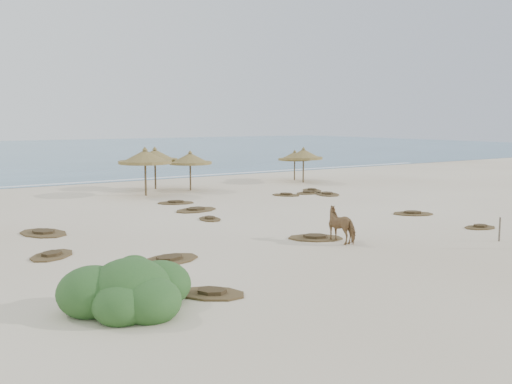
% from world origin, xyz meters
% --- Properties ---
extents(ground, '(160.00, 160.00, 0.00)m').
position_xyz_m(ground, '(0.00, 0.00, 0.00)').
color(ground, beige).
rests_on(ground, ground).
extents(foam_line, '(70.00, 0.60, 0.01)m').
position_xyz_m(foam_line, '(0.00, 26.00, 0.00)').
color(foam_line, white).
rests_on(foam_line, ground).
extents(palapa_2, '(4.17, 4.17, 3.12)m').
position_xyz_m(palapa_2, '(-0.62, 16.20, 2.42)').
color(palapa_2, brown).
rests_on(palapa_2, ground).
extents(palapa_3, '(4.20, 4.20, 2.97)m').
position_xyz_m(palapa_3, '(1.33, 19.13, 2.30)').
color(palapa_3, brown).
rests_on(palapa_3, ground).
extents(palapa_4, '(3.55, 3.55, 2.76)m').
position_xyz_m(palapa_4, '(3.02, 17.11, 2.14)').
color(palapa_4, brown).
rests_on(palapa_4, ground).
extents(palapa_5, '(3.24, 3.24, 2.76)m').
position_xyz_m(palapa_5, '(12.50, 16.69, 2.14)').
color(palapa_5, brown).
rests_on(palapa_5, ground).
extents(palapa_6, '(2.95, 2.95, 2.45)m').
position_xyz_m(palapa_6, '(12.99, 18.43, 1.90)').
color(palapa_6, brown).
rests_on(palapa_6, ground).
extents(horse, '(0.87, 1.69, 1.38)m').
position_xyz_m(horse, '(0.32, -1.18, 0.69)').
color(horse, olive).
rests_on(horse, ground).
extents(fence_post_far, '(0.09, 0.09, 0.96)m').
position_xyz_m(fence_post_far, '(5.62, -4.50, 0.48)').
color(fence_post_far, brown).
rests_on(fence_post_far, ground).
extents(bush, '(3.47, 3.06, 1.56)m').
position_xyz_m(bush, '(-9.64, -4.28, 0.51)').
color(bush, '#386129').
rests_on(bush, ground).
extents(scrub_0, '(2.25, 2.26, 0.16)m').
position_xyz_m(scrub_0, '(-9.82, 2.73, 0.05)').
color(scrub_0, brown).
rests_on(scrub_0, ground).
extents(scrub_1, '(2.30, 2.88, 0.16)m').
position_xyz_m(scrub_1, '(-9.09, 7.06, 0.05)').
color(scrub_1, brown).
rests_on(scrub_1, ground).
extents(scrub_2, '(1.20, 1.64, 0.16)m').
position_xyz_m(scrub_2, '(-1.55, 6.18, 0.05)').
color(scrub_2, brown).
rests_on(scrub_2, ground).
extents(scrub_3, '(2.74, 2.09, 0.16)m').
position_xyz_m(scrub_3, '(-0.80, 9.04, 0.05)').
color(scrub_3, brown).
rests_on(scrub_3, ground).
extents(scrub_4, '(2.44, 2.26, 0.16)m').
position_xyz_m(scrub_4, '(7.86, 1.84, 0.05)').
color(scrub_4, brown).
rests_on(scrub_4, ground).
extents(scrub_5, '(2.22, 2.62, 0.16)m').
position_xyz_m(scrub_5, '(9.29, 10.12, 0.05)').
color(scrub_5, brown).
rests_on(scrub_5, ground).
extents(scrub_7, '(2.01, 2.18, 0.16)m').
position_xyz_m(scrub_7, '(6.84, 11.30, 0.05)').
color(scrub_7, brown).
rests_on(scrub_7, ground).
extents(scrub_9, '(2.66, 2.47, 0.16)m').
position_xyz_m(scrub_9, '(-0.15, -0.08, 0.05)').
color(scrub_9, brown).
rests_on(scrub_9, ground).
extents(scrub_10, '(1.78, 2.16, 0.16)m').
position_xyz_m(scrub_10, '(9.76, 12.27, 0.05)').
color(scrub_10, brown).
rests_on(scrub_10, ground).
extents(scrub_11, '(2.46, 1.86, 0.16)m').
position_xyz_m(scrub_11, '(-6.63, -0.13, 0.05)').
color(scrub_11, brown).
rests_on(scrub_11, ground).
extents(scrub_12, '(1.68, 1.29, 0.16)m').
position_xyz_m(scrub_12, '(7.42, -2.39, 0.05)').
color(scrub_12, brown).
rests_on(scrub_12, ground).
extents(scrub_13, '(2.47, 2.12, 0.16)m').
position_xyz_m(scrub_13, '(-0.54, 12.05, 0.05)').
color(scrub_13, brown).
rests_on(scrub_13, ground).
extents(scrub_14, '(2.05, 1.43, 0.16)m').
position_xyz_m(scrub_14, '(8.71, 11.30, 0.05)').
color(scrub_14, brown).
rests_on(scrub_14, ground).
extents(scrub_15, '(2.22, 2.25, 0.16)m').
position_xyz_m(scrub_15, '(-7.31, -4.29, 0.05)').
color(scrub_15, brown).
rests_on(scrub_15, ground).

